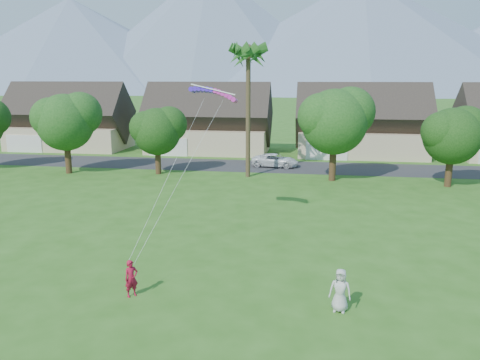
% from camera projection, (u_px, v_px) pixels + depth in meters
% --- Properties ---
extents(ground, '(500.00, 500.00, 0.00)m').
position_uv_depth(ground, '(201.00, 336.00, 17.54)').
color(ground, '#2D6019').
rests_on(ground, ground).
extents(street, '(90.00, 7.00, 0.01)m').
position_uv_depth(street, '(273.00, 167.00, 50.36)').
color(street, '#2D2D30').
rests_on(street, ground).
extents(kite_flyer, '(0.72, 0.71, 1.67)m').
position_uv_depth(kite_flyer, '(131.00, 278.00, 20.54)').
color(kite_flyer, '#A2122D').
rests_on(kite_flyer, ground).
extents(watcher, '(0.99, 0.73, 1.84)m').
position_uv_depth(watcher, '(340.00, 290.00, 19.22)').
color(watcher, beige).
rests_on(watcher, ground).
extents(parked_car, '(5.18, 2.80, 1.38)m').
position_uv_depth(parked_car, '(275.00, 160.00, 50.18)').
color(parked_car, white).
rests_on(parked_car, ground).
extents(mountain_ridge, '(540.00, 240.00, 70.00)m').
position_uv_depth(mountain_ridge, '(325.00, 40.00, 260.71)').
color(mountain_ridge, slate).
rests_on(mountain_ridge, ground).
extents(houses_row, '(72.75, 8.19, 8.86)m').
position_uv_depth(houses_row, '(283.00, 126.00, 58.23)').
color(houses_row, beige).
rests_on(houses_row, ground).
extents(tree_row, '(62.27, 6.67, 8.45)m').
position_uv_depth(tree_row, '(256.00, 127.00, 43.60)').
color(tree_row, '#47301C').
rests_on(tree_row, ground).
extents(fan_palm, '(3.00, 3.00, 13.80)m').
position_uv_depth(fan_palm, '(248.00, 51.00, 42.78)').
color(fan_palm, '#4C3D26').
rests_on(fan_palm, ground).
extents(parafoil_kite, '(2.79, 1.01, 0.50)m').
position_uv_depth(parafoil_kite, '(214.00, 91.00, 27.61)').
color(parafoil_kite, '#3F1BD0').
rests_on(parafoil_kite, ground).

